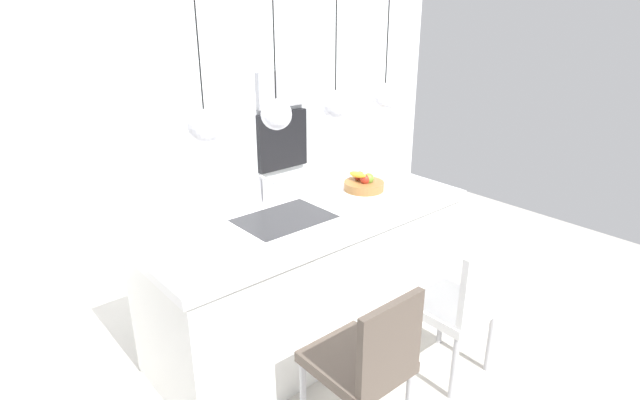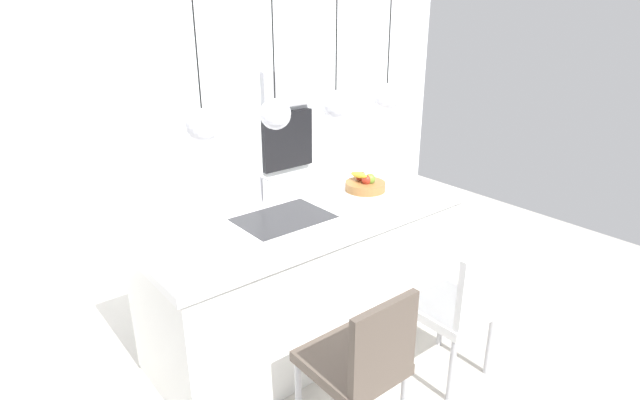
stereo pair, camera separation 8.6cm
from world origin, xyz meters
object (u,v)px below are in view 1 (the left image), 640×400
oven (282,140)px  chair_near (366,360)px  chair_middle (461,302)px  fruit_bowl (364,184)px  microwave (280,88)px

oven → chair_near: (-1.35, -2.49, -0.40)m
chair_middle → chair_near: bearing=-179.8°
fruit_bowl → chair_near: bearing=-134.1°
fruit_bowl → chair_near: (-0.93, -0.96, -0.46)m
fruit_bowl → oven: size_ratio=0.51×
microwave → oven: bearing=0.0°
microwave → chair_middle: microwave is taller
fruit_bowl → oven: oven is taller
microwave → chair_near: size_ratio=0.59×
microwave → chair_near: (-1.35, -2.49, -0.90)m
chair_near → oven: bearing=61.6°
oven → chair_middle: (-0.55, -2.49, -0.40)m
oven → microwave: bearing=0.0°
chair_near → chair_middle: size_ratio=1.00×
oven → chair_near: size_ratio=0.61×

